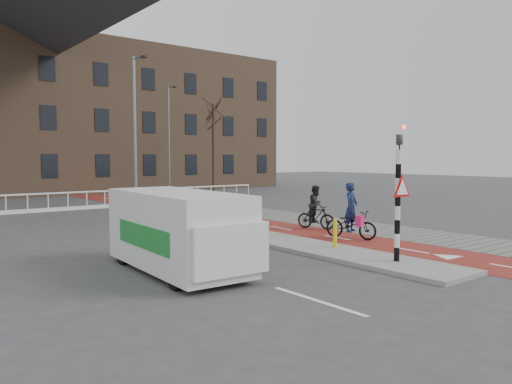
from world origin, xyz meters
TOP-DOWN VIEW (x-y plane):
  - ground at (0.00, 0.00)m, footprint 120.00×120.00m
  - bike_lane at (1.50, 10.00)m, footprint 2.50×60.00m
  - sidewalk at (4.30, 10.00)m, footprint 3.00×60.00m
  - curb_island at (-0.70, 4.00)m, footprint 1.80×16.00m
  - traffic_signal at (-0.60, -2.02)m, footprint 0.80×0.80m
  - bollard at (-0.40, 0.35)m, footprint 0.12×0.12m
  - cyclist_near at (1.74, 1.59)m, footprint 1.17×1.96m
  - cyclist_far at (2.45, 4.01)m, footprint 0.99×1.61m
  - van at (-5.39, 0.95)m, footprint 2.06×4.67m
  - railing at (-5.00, 17.00)m, footprint 28.00×0.10m
  - townhouse_row at (-3.00, 32.00)m, footprint 46.00×10.00m
  - tree_right at (10.32, 23.28)m, footprint 0.24×0.24m
  - streetlight_near at (-2.20, 10.29)m, footprint 0.12×0.12m
  - streetlight_right at (6.86, 24.13)m, footprint 0.12×0.12m

SIDE VIEW (x-z plane):
  - ground at x=0.00m, z-range 0.00..0.00m
  - bike_lane at x=1.50m, z-range 0.00..0.01m
  - sidewalk at x=4.30m, z-range 0.00..0.01m
  - curb_island at x=-0.70m, z-range 0.00..0.12m
  - railing at x=-5.00m, z-range -0.19..0.80m
  - bollard at x=-0.40m, z-range 0.12..0.96m
  - cyclist_near at x=1.74m, z-range -0.31..1.63m
  - cyclist_far at x=2.45m, z-range -0.14..1.57m
  - van at x=-5.39m, z-range 0.05..2.02m
  - traffic_signal at x=-0.60m, z-range 0.15..3.83m
  - tree_right at x=10.32m, z-range 0.00..7.00m
  - streetlight_near at x=-2.20m, z-range 0.00..7.07m
  - streetlight_right at x=6.86m, z-range 0.00..8.14m
  - townhouse_row at x=-3.00m, z-range -0.14..15.76m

